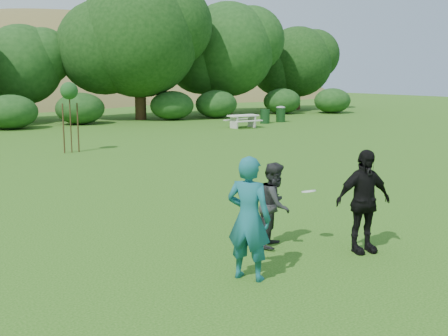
# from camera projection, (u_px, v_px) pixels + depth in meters

# --- Properties ---
(ground) EXTENTS (120.00, 120.00, 0.00)m
(ground) POSITION_uv_depth(u_px,v_px,m) (315.00, 249.00, 10.38)
(ground) COLOR #19470C
(ground) RESTS_ON ground
(player_teal) EXTENTS (0.77, 0.86, 1.97)m
(player_teal) POSITION_uv_depth(u_px,v_px,m) (249.00, 218.00, 8.74)
(player_teal) COLOR #165965
(player_teal) RESTS_ON ground
(player_grey) EXTENTS (0.98, 0.95, 1.59)m
(player_grey) POSITION_uv_depth(u_px,v_px,m) (275.00, 205.00, 10.45)
(player_grey) COLOR #272729
(player_grey) RESTS_ON ground
(player_black) EXTENTS (1.18, 0.71, 1.88)m
(player_black) POSITION_uv_depth(u_px,v_px,m) (363.00, 201.00, 10.08)
(player_black) COLOR black
(player_black) RESTS_ON ground
(trash_can_near) EXTENTS (0.60, 0.60, 0.90)m
(trash_can_near) POSITION_uv_depth(u_px,v_px,m) (265.00, 116.00, 35.76)
(trash_can_near) COLOR #153B1A
(trash_can_near) RESTS_ON ground
(frisbee) EXTENTS (0.27, 0.27, 0.08)m
(frisbee) POSITION_uv_depth(u_px,v_px,m) (309.00, 191.00, 10.44)
(frisbee) COLOR white
(frisbee) RESTS_ON ground
(sapling) EXTENTS (0.70, 0.70, 2.85)m
(sapling) POSITION_uv_depth(u_px,v_px,m) (69.00, 93.00, 22.45)
(sapling) COLOR #392916
(sapling) RESTS_ON ground
(picnic_table) EXTENTS (1.80, 1.48, 0.76)m
(picnic_table) POSITION_uv_depth(u_px,v_px,m) (243.00, 119.00, 32.91)
(picnic_table) COLOR silver
(picnic_table) RESTS_ON ground
(trash_can_lidded) EXTENTS (0.60, 0.60, 1.05)m
(trash_can_lidded) POSITION_uv_depth(u_px,v_px,m) (281.00, 114.00, 36.78)
(trash_can_lidded) COLOR #143816
(trash_can_lidded) RESTS_ON ground
(tree_row) EXTENTS (53.92, 10.38, 9.62)m
(tree_row) POSITION_uv_depth(u_px,v_px,m) (35.00, 45.00, 34.75)
(tree_row) COLOR #3A2616
(tree_row) RESTS_ON ground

